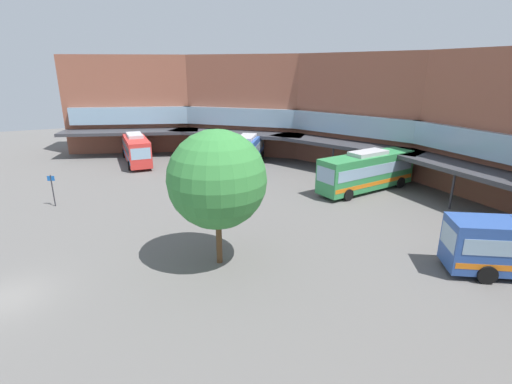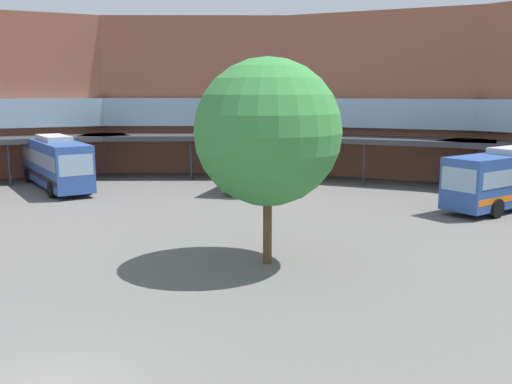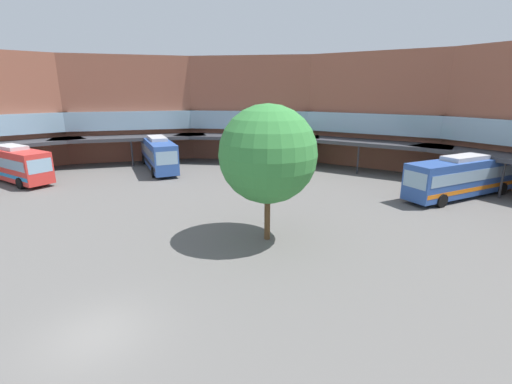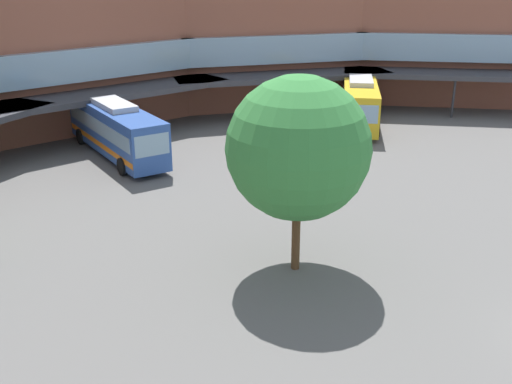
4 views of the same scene
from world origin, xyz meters
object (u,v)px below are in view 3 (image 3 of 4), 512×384
at_px(bus_1, 462,176).
at_px(plaza_tree, 268,154).
at_px(bus_2, 158,153).
at_px(bus_3, 14,163).
at_px(bus_4, 287,154).

height_order(bus_1, plaza_tree, plaza_tree).
bearing_deg(bus_2, bus_1, 45.10).
bearing_deg(bus_1, bus_3, -34.33).
height_order(bus_2, bus_3, bus_2).
xyz_separation_m(bus_1, bus_4, (-17.51, 0.98, 0.14)).
xyz_separation_m(bus_4, plaza_tree, (7.97, -17.94, 3.38)).
distance_m(bus_1, bus_3, 42.74).
height_order(bus_2, plaza_tree, plaza_tree).
relative_size(bus_1, bus_4, 1.03).
distance_m(bus_2, bus_4, 15.02).
xyz_separation_m(bus_2, bus_4, (13.26, 7.04, 0.05)).
distance_m(bus_3, plaza_tree, 29.47).
relative_size(bus_3, plaza_tree, 1.27).
height_order(bus_2, bus_4, bus_4).
relative_size(bus_1, bus_2, 1.06).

